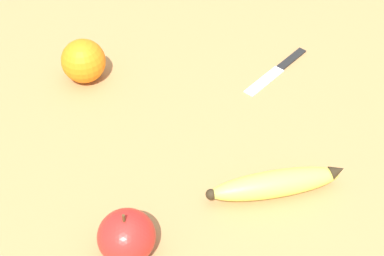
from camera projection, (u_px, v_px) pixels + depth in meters
name	position (u px, v px, depth m)	size (l,w,h in m)	color
ground_plane	(217.00, 133.00, 0.95)	(3.00, 3.00, 0.00)	#A87A47
banana	(276.00, 184.00, 0.84)	(0.23, 0.07, 0.04)	#DBCC4C
orange	(83.00, 61.00, 1.03)	(0.09, 0.09, 0.09)	orange
apple	(127.00, 236.00, 0.76)	(0.08, 0.08, 0.09)	red
paring_knife	(279.00, 69.00, 1.08)	(0.17, 0.11, 0.01)	silver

